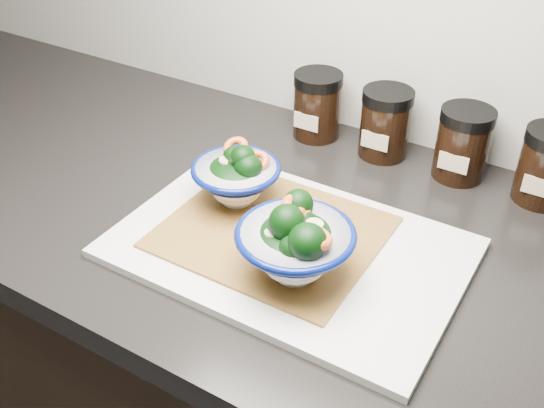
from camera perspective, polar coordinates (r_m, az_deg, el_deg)
The scene contains 8 objects.
countertop at distance 0.86m, azimuth 12.63°, elevation -6.48°, with size 3.50×0.60×0.04m, color black.
cutting_board at distance 0.84m, azimuth 1.51°, elevation -3.96°, with size 0.45×0.30×0.01m, color silver.
bamboo_mat at distance 0.86m, azimuth 0.00°, elevation -2.51°, with size 0.28×0.24×0.00m, color olive.
bowl_left at distance 0.89m, azimuth -3.14°, elevation 2.44°, with size 0.13×0.13×0.09m.
bowl_right at distance 0.76m, azimuth 2.14°, elevation -3.61°, with size 0.15×0.15×0.11m.
spice_jar_a at distance 1.09m, azimuth 4.08°, elevation 8.83°, with size 0.08×0.08×0.11m.
spice_jar_b at distance 1.04m, azimuth 10.12°, elevation 7.15°, with size 0.08×0.08×0.11m.
spice_jar_c at distance 1.01m, azimuth 16.73°, elevation 5.20°, with size 0.08×0.08×0.11m.
Camera 1 is at (0.16, 0.82, 1.44)m, focal length 42.00 mm.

